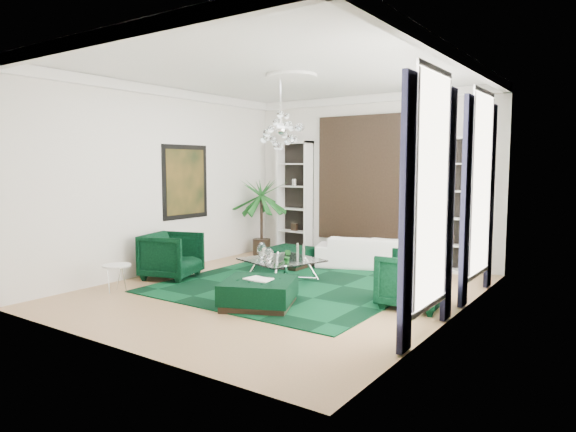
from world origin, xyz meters
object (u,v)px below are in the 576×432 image
Objects in this scene: sofa at (371,252)px; ottoman_front at (259,293)px; armchair_left at (172,256)px; ottoman_side at (290,257)px; armchair_right at (412,280)px; coffee_table at (282,270)px; side_table at (117,279)px; palm at (261,206)px.

ottoman_front is at bearing 67.33° from sofa.
armchair_left is 1.06× the size of ottoman_side.
sofa is at bearing -148.33° from armchair_right.
armchair_right is at bearing 33.62° from ottoman_front.
sofa reaches higher than ottoman_front.
armchair_left reaches higher than ottoman_side.
armchair_right is 0.76× the size of coffee_table.
side_table is (-1.90, -2.30, 0.02)m from coffee_table.
coffee_table is 3.10m from palm.
sofa reaches higher than coffee_table.
side_table is at bearing -87.68° from palm.
sofa is 4.23m from armchair_left.
ottoman_front reaches higher than ottoman_side.
sofa is 5.27m from side_table.
side_table is (-2.61, -0.67, 0.02)m from ottoman_front.
armchair_left is (-2.75, -3.21, 0.11)m from sofa.
armchair_left is 3.16m from palm.
ottoman_side is 1.90× the size of side_table.
coffee_table is 0.52× the size of palm.
sofa is at bearing 88.45° from ottoman_front.
armchair_left is at bearing 91.58° from side_table.
armchair_right is 2.72m from coffee_table.
armchair_left reaches higher than armchair_right.
palm reaches higher than ottoman_front.
armchair_right is (4.63, 0.69, -0.01)m from armchair_left.
ottoman_side is at bearing 71.19° from side_table.
palm is at bearing -18.42° from sofa.
palm reaches higher than armchair_left.
coffee_table is 2.98m from side_table.
armchair_right is 5.01m from side_table.
ottoman_side is at bearing 115.72° from ottoman_front.
coffee_table is at bearing -61.81° from ottoman_side.
palm is (-4.77, 2.38, 0.77)m from armchair_right.
palm reaches higher than side_table.
armchair_left is at bearing -118.93° from ottoman_side.
ottoman_side is at bearing -45.68° from armchair_left.
coffee_table reaches higher than ottoman_side.
ottoman_front is (1.40, -2.90, 0.01)m from ottoman_side.
armchair_left is 1.03× the size of armchair_right.
armchair_right is 5.39m from palm.
coffee_table is at bearing -101.52° from armchair_right.
armchair_left reaches higher than ottoman_front.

